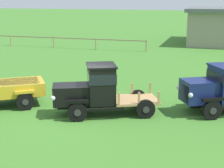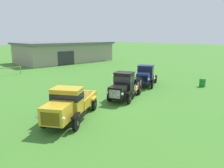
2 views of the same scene
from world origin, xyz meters
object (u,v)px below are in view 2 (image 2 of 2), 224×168
Objects in this scene: farm_shed at (65,52)px; vintage_truck_foreground_near at (70,103)px; oil_drum_beside_row at (202,83)px; vintage_truck_second_in_line at (123,86)px; vintage_truck_midrow_center at (145,75)px.

farm_shed is 3.24× the size of vintage_truck_foreground_near.
oil_drum_beside_row is (14.56, -1.53, -0.62)m from vintage_truck_foreground_near.
farm_shed is at bearing 59.47° from vintage_truck_foreground_near.
farm_shed is 28.22m from vintage_truck_second_in_line.
vintage_truck_second_in_line is 9.45m from oil_drum_beside_row.
farm_shed reaches higher than vintage_truck_midrow_center.
vintage_truck_midrow_center reaches higher than oil_drum_beside_row.
vintage_truck_foreground_near is at bearing -120.53° from farm_shed.
farm_shed is 21.39× the size of oil_drum_beside_row.
vintage_truck_foreground_near is 14.65m from oil_drum_beside_row.
vintage_truck_second_in_line is (-10.47, -26.19, -0.81)m from farm_shed.
vintage_truck_midrow_center is 5.80× the size of oil_drum_beside_row.
vintage_truck_foreground_near is 5.46m from vintage_truck_second_in_line.
vintage_truck_midrow_center is at bearing -102.35° from farm_shed.
oil_drum_beside_row is (-1.32, -28.46, -1.53)m from farm_shed.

